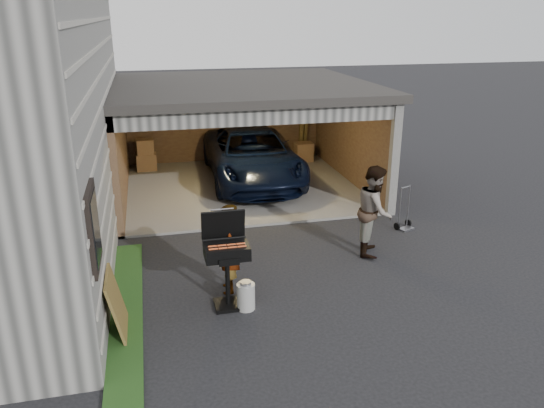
{
  "coord_description": "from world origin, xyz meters",
  "views": [
    {
      "loc": [
        -1.68,
        -7.52,
        4.63
      ],
      "look_at": [
        0.54,
        1.83,
        1.15
      ],
      "focal_mm": 35.0,
      "sensor_mm": 36.0,
      "label": 1
    }
  ],
  "objects_px": {
    "bbq_grill": "(226,254)",
    "propane_tank": "(246,296)",
    "minivan": "(252,158)",
    "woman": "(228,249)",
    "hand_truck": "(404,221)",
    "plywood_panel": "(117,305)",
    "man": "(375,210)"
  },
  "relations": [
    {
      "from": "bbq_grill",
      "to": "propane_tank",
      "type": "xyz_separation_m",
      "value": [
        0.27,
        -0.18,
        -0.72
      ]
    },
    {
      "from": "minivan",
      "to": "bbq_grill",
      "type": "xyz_separation_m",
      "value": [
        -1.75,
        -6.66,
        0.22
      ]
    },
    {
      "from": "minivan",
      "to": "woman",
      "type": "relative_size",
      "value": 3.27
    },
    {
      "from": "hand_truck",
      "to": "plywood_panel",
      "type": "bearing_deg",
      "value": -177.03
    },
    {
      "from": "bbq_grill",
      "to": "hand_truck",
      "type": "bearing_deg",
      "value": 28.41
    },
    {
      "from": "minivan",
      "to": "propane_tank",
      "type": "distance_m",
      "value": 7.02
    },
    {
      "from": "minivan",
      "to": "man",
      "type": "height_order",
      "value": "man"
    },
    {
      "from": "propane_tank",
      "to": "hand_truck",
      "type": "xyz_separation_m",
      "value": [
        4.14,
        2.57,
        -0.03
      ]
    },
    {
      "from": "man",
      "to": "plywood_panel",
      "type": "bearing_deg",
      "value": 134.16
    },
    {
      "from": "bbq_grill",
      "to": "hand_truck",
      "type": "distance_m",
      "value": 5.08
    },
    {
      "from": "man",
      "to": "propane_tank",
      "type": "bearing_deg",
      "value": 142.1
    },
    {
      "from": "man",
      "to": "plywood_panel",
      "type": "distance_m",
      "value": 5.29
    },
    {
      "from": "minivan",
      "to": "man",
      "type": "xyz_separation_m",
      "value": [
        1.45,
        -5.26,
        0.19
      ]
    },
    {
      "from": "minivan",
      "to": "propane_tank",
      "type": "relative_size",
      "value": 11.52
    },
    {
      "from": "woman",
      "to": "hand_truck",
      "type": "xyz_separation_m",
      "value": [
        4.31,
        1.88,
        -0.61
      ]
    },
    {
      "from": "minivan",
      "to": "plywood_panel",
      "type": "distance_m",
      "value": 7.92
    },
    {
      "from": "bbq_grill",
      "to": "plywood_panel",
      "type": "bearing_deg",
      "value": -165.63
    },
    {
      "from": "minivan",
      "to": "bbq_grill",
      "type": "distance_m",
      "value": 6.89
    },
    {
      "from": "propane_tank",
      "to": "plywood_panel",
      "type": "bearing_deg",
      "value": -172.61
    },
    {
      "from": "woman",
      "to": "plywood_panel",
      "type": "distance_m",
      "value": 2.09
    },
    {
      "from": "man",
      "to": "hand_truck",
      "type": "xyz_separation_m",
      "value": [
        1.21,
        0.99,
        -0.72
      ]
    },
    {
      "from": "man",
      "to": "woman",
      "type": "bearing_deg",
      "value": 129.78
    },
    {
      "from": "bbq_grill",
      "to": "plywood_panel",
      "type": "height_order",
      "value": "bbq_grill"
    },
    {
      "from": "minivan",
      "to": "propane_tank",
      "type": "bearing_deg",
      "value": -100.73
    },
    {
      "from": "bbq_grill",
      "to": "propane_tank",
      "type": "bearing_deg",
      "value": -33.89
    },
    {
      "from": "minivan",
      "to": "bbq_grill",
      "type": "height_order",
      "value": "bbq_grill"
    },
    {
      "from": "propane_tank",
      "to": "hand_truck",
      "type": "relative_size",
      "value": 0.45
    },
    {
      "from": "propane_tank",
      "to": "bbq_grill",
      "type": "bearing_deg",
      "value": 146.11
    },
    {
      "from": "plywood_panel",
      "to": "man",
      "type": "bearing_deg",
      "value": 20.45
    },
    {
      "from": "woman",
      "to": "plywood_panel",
      "type": "bearing_deg",
      "value": -59.61
    },
    {
      "from": "propane_tank",
      "to": "plywood_panel",
      "type": "height_order",
      "value": "plywood_panel"
    },
    {
      "from": "bbq_grill",
      "to": "plywood_panel",
      "type": "xyz_separation_m",
      "value": [
        -1.74,
        -0.45,
        -0.45
      ]
    }
  ]
}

